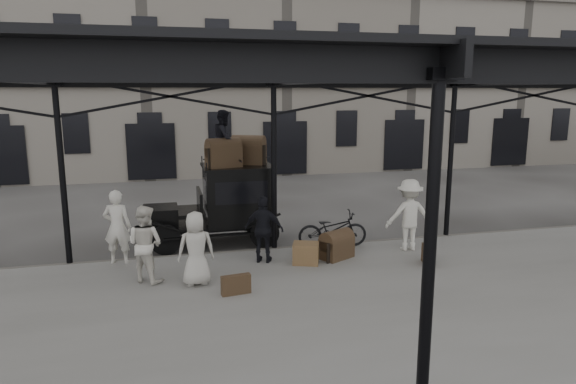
% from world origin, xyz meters
% --- Properties ---
extents(ground, '(120.00, 120.00, 0.00)m').
position_xyz_m(ground, '(0.00, 0.00, 0.00)').
color(ground, '#383533').
rests_on(ground, ground).
extents(platform, '(28.00, 8.00, 0.15)m').
position_xyz_m(platform, '(0.00, -2.00, 0.07)').
color(platform, slate).
rests_on(platform, ground).
extents(canopy, '(22.50, 9.00, 4.74)m').
position_xyz_m(canopy, '(0.00, -1.72, 4.60)').
color(canopy, black).
rests_on(canopy, ground).
extents(building_frontage, '(64.00, 8.00, 14.00)m').
position_xyz_m(building_frontage, '(0.00, 18.00, 7.00)').
color(building_frontage, slate).
rests_on(building_frontage, ground).
extents(taxi, '(3.65, 1.55, 2.18)m').
position_xyz_m(taxi, '(-1.07, 3.25, 1.20)').
color(taxi, black).
rests_on(taxi, ground).
extents(porter_left, '(0.72, 0.55, 1.77)m').
position_xyz_m(porter_left, '(-3.85, 1.73, 1.04)').
color(porter_left, silver).
rests_on(porter_left, platform).
extents(porter_midleft, '(1.03, 0.99, 1.67)m').
position_xyz_m(porter_midleft, '(-3.18, 0.35, 0.98)').
color(porter_midleft, silver).
rests_on(porter_midleft, platform).
extents(porter_centre, '(0.79, 0.53, 1.58)m').
position_xyz_m(porter_centre, '(-2.15, -0.10, 0.94)').
color(porter_centre, '#BCB7AC').
rests_on(porter_centre, platform).
extents(porter_official, '(1.02, 0.73, 1.60)m').
position_xyz_m(porter_official, '(-0.48, 0.96, 0.95)').
color(porter_official, black).
rests_on(porter_official, platform).
extents(porter_right, '(1.25, 0.81, 1.84)m').
position_xyz_m(porter_right, '(3.31, 1.02, 1.07)').
color(porter_right, silver).
rests_on(porter_right, platform).
extents(bicycle, '(1.87, 0.83, 0.95)m').
position_xyz_m(bicycle, '(1.50, 1.72, 0.63)').
color(bicycle, black).
rests_on(bicycle, platform).
extents(porter_roof, '(0.79, 0.88, 1.51)m').
position_xyz_m(porter_roof, '(-1.10, 3.15, 2.93)').
color(porter_roof, black).
rests_on(porter_roof, taxi).
extents(steamer_trunk_roof_near, '(0.98, 0.74, 0.65)m').
position_xyz_m(steamer_trunk_roof_near, '(-1.15, 3.00, 2.50)').
color(steamer_trunk_roof_near, '#4E3424').
rests_on(steamer_trunk_roof_near, taxi).
extents(steamer_trunk_roof_far, '(1.05, 0.89, 0.66)m').
position_xyz_m(steamer_trunk_roof_far, '(-0.40, 3.45, 2.51)').
color(steamer_trunk_roof_far, '#4E3424').
rests_on(steamer_trunk_roof_far, taxi).
extents(steamer_trunk_platform, '(0.94, 0.81, 0.59)m').
position_xyz_m(steamer_trunk_platform, '(1.30, 0.82, 0.44)').
color(steamer_trunk_platform, '#4E3424').
rests_on(steamer_trunk_platform, platform).
extents(wicker_hamper, '(0.72, 0.63, 0.50)m').
position_xyz_m(wicker_hamper, '(0.46, 0.61, 0.40)').
color(wicker_hamper, brown).
rests_on(wicker_hamper, platform).
extents(suitcase_upright, '(0.30, 0.62, 0.45)m').
position_xyz_m(suitcase_upright, '(3.22, -0.15, 0.38)').
color(suitcase_upright, '#4E3424').
rests_on(suitcase_upright, platform).
extents(suitcase_flat, '(0.62, 0.23, 0.40)m').
position_xyz_m(suitcase_flat, '(-1.42, -0.85, 0.35)').
color(suitcase_flat, '#4E3424').
rests_on(suitcase_flat, platform).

